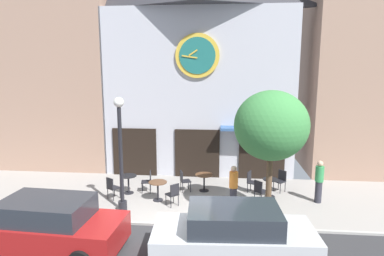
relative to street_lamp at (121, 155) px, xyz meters
name	(u,v)px	position (x,y,z in m)	size (l,w,h in m)	color
ground_plane	(171,230)	(2.00, -1.30, -2.14)	(25.05, 10.95, 0.13)	gray
clock_building	(199,64)	(2.41, 5.27, 3.22)	(9.08, 3.47, 10.29)	#B2B2BC
neighbor_building_left	(51,45)	(-5.40, 5.88, 4.22)	(6.68, 3.41, 12.68)	#9E7A66
street_lamp	(121,155)	(0.00, 0.00, 0.00)	(0.36, 0.36, 4.17)	black
street_tree	(271,126)	(5.18, -0.34, 1.18)	(2.43, 2.19, 4.47)	brown
cafe_table_center_right	(128,181)	(-0.26, 1.70, -1.58)	(0.69, 0.69, 0.77)	black
cafe_table_near_curb	(158,187)	(1.10, 1.06, -1.57)	(0.72, 0.72, 0.76)	black
cafe_table_center_left	(204,179)	(2.85, 2.27, -1.58)	(0.75, 0.75, 0.73)	black
cafe_table_near_door	(270,185)	(5.55, 1.85, -1.62)	(0.62, 0.62, 0.76)	black
cafe_chair_curbside	(281,179)	(6.08, 2.55, -1.59)	(0.57, 0.57, 0.90)	black
cafe_chair_under_awning	(112,186)	(-0.73, 1.01, -1.59)	(0.55, 0.55, 0.90)	black
cafe_chair_right_end	(260,190)	(5.06, 1.22, -1.59)	(0.57, 0.57, 0.90)	black
cafe_chair_corner	(148,180)	(0.52, 1.93, -1.59)	(0.46, 0.46, 0.90)	black
cafe_chair_left_end	(184,179)	(2.00, 2.13, -1.59)	(0.52, 0.52, 0.90)	black
cafe_chair_by_entrance	(251,180)	(4.82, 2.29, -1.59)	(0.53, 0.53, 0.90)	black
cafe_chair_outer	(173,193)	(1.79, 0.55, -1.59)	(0.57, 0.57, 0.90)	black
pedestrian_orange	(233,187)	(4.03, 0.48, -1.25)	(0.37, 0.37, 1.67)	#2D2D38
pedestrian_green	(319,181)	(7.34, 1.47, -1.25)	(0.36, 0.36, 1.67)	#2D2D38
parked_car_red	(47,226)	(-1.29, -2.87, -1.36)	(4.39, 2.21, 1.55)	maroon
parked_car_silver	(234,236)	(3.95, -2.94, -1.36)	(4.39, 2.21, 1.55)	#B7BABF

